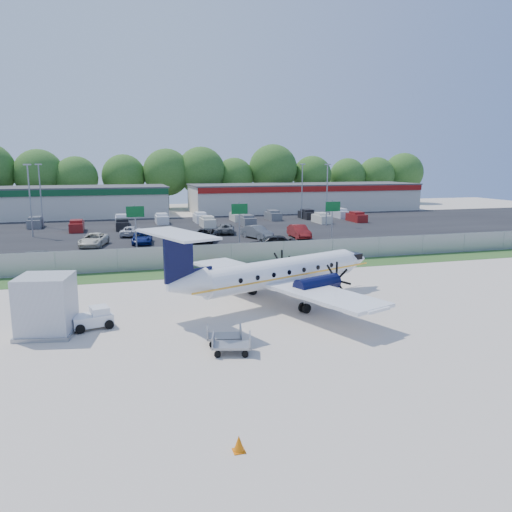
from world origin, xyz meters
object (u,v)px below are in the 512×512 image
object	(u,v)px
pushback_tug	(94,318)
service_container	(46,307)
baggage_cart_near	(232,345)
baggage_cart_far	(224,336)
aircraft	(278,273)

from	to	relation	value
pushback_tug	service_container	world-z (taller)	service_container
pushback_tug	baggage_cart_near	xyz separation A→B (m)	(6.60, -5.98, -0.10)
pushback_tug	baggage_cart_far	bearing A→B (deg)	-34.92
pushback_tug	baggage_cart_far	distance (m)	7.98
aircraft	service_container	distance (m)	14.22
baggage_cart_near	baggage_cart_far	size ratio (longest dim) A/B	1.09
baggage_cart_near	service_container	size ratio (longest dim) A/B	0.62
baggage_cart_near	baggage_cart_far	xyz separation A→B (m)	(-0.06, 1.41, -0.03)
service_container	baggage_cart_near	bearing A→B (deg)	-31.99
baggage_cart_near	service_container	bearing A→B (deg)	148.01
aircraft	baggage_cart_far	world-z (taller)	aircraft
pushback_tug	baggage_cart_far	size ratio (longest dim) A/B	1.24
baggage_cart_near	baggage_cart_far	distance (m)	1.41
aircraft	pushback_tug	bearing A→B (deg)	-170.32
baggage_cart_near	pushback_tug	bearing A→B (deg)	137.81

